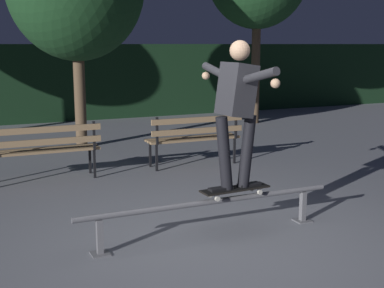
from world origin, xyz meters
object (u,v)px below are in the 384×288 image
(grind_rail, at_px, (210,207))
(park_bench_leftmost, at_px, (45,146))
(skateboard, at_px, (235,189))
(park_bench_left_center, at_px, (195,135))
(skateboarder, at_px, (237,102))

(grind_rail, xyz_separation_m, park_bench_leftmost, (-1.23, 3.03, 0.21))
(park_bench_leftmost, bearing_deg, skateboard, -63.30)
(skateboard, bearing_deg, park_bench_left_center, 73.44)
(skateboarder, relative_size, park_bench_leftmost, 0.97)
(grind_rail, height_order, park_bench_leftmost, park_bench_leftmost)
(skateboarder, bearing_deg, skateboard, -176.61)
(skateboard, xyz_separation_m, skateboarder, (0.00, 0.00, 0.94))
(grind_rail, height_order, skateboard, skateboard)
(park_bench_leftmost, distance_m, park_bench_left_center, 2.42)
(park_bench_leftmost, bearing_deg, skateboarder, -63.25)
(skateboard, xyz_separation_m, park_bench_leftmost, (-1.52, 3.03, 0.05))
(skateboard, height_order, park_bench_leftmost, park_bench_leftmost)
(skateboard, height_order, skateboarder, skateboarder)
(park_bench_leftmost, xyz_separation_m, park_bench_left_center, (2.42, 0.00, 0.00))
(skateboarder, height_order, park_bench_left_center, skateboarder)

